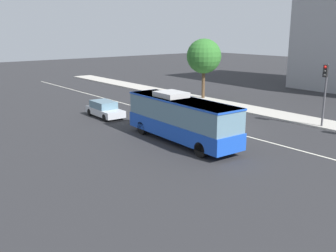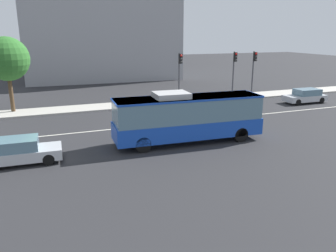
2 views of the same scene
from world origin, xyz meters
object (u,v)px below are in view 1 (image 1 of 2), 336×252
Objects in this scene: street_tree_kerbside_left at (204,56)px; traffic_light_far_corner at (325,85)px; transit_bus at (181,117)px; sedan_silver_ahead at (104,109)px.

traffic_light_far_corner is at bearing -7.26° from street_tree_kerbside_left.
transit_bus is at bearing -49.32° from street_tree_kerbside_left.
transit_bus is 12.37m from traffic_light_far_corner.
transit_bus is at bearing -24.31° from traffic_light_far_corner.
street_tree_kerbside_left reaches higher than sedan_silver_ahead.
sedan_silver_ahead is 14.32m from street_tree_kerbside_left.
traffic_light_far_corner is (4.22, 11.49, 1.75)m from transit_bus.
sedan_silver_ahead is at bearing -85.44° from street_tree_kerbside_left.
sedan_silver_ahead is 18.99m from traffic_light_far_corner.
street_tree_kerbside_left is (-11.61, 13.51, 3.08)m from transit_bus.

